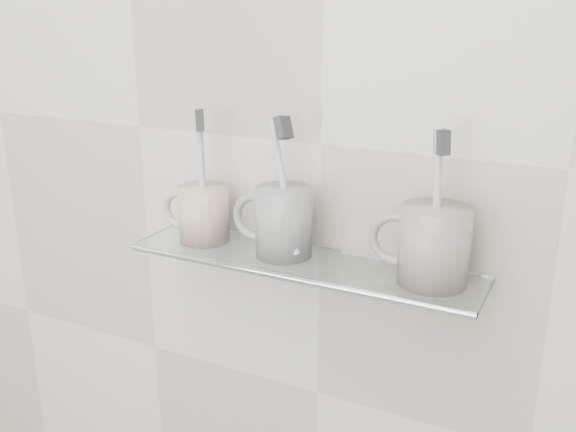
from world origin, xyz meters
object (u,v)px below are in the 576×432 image
Objects in this scene: shelf_glass at (301,262)px; mug_left at (204,214)px; mug_center at (284,222)px; mug_right at (434,246)px.

mug_left is (-0.16, 0.00, 0.05)m from shelf_glass.
mug_center is 0.98× the size of mug_right.
mug_left reaches higher than shelf_glass.
mug_left is at bearing -164.42° from mug_center.
mug_left is 0.85× the size of mug_center.
mug_left is at bearing 178.24° from shelf_glass.
mug_center is 0.21m from mug_right.
mug_center is at bearing 13.33° from mug_left.
mug_center is (-0.03, 0.00, 0.05)m from shelf_glass.
mug_right reaches higher than mug_left.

